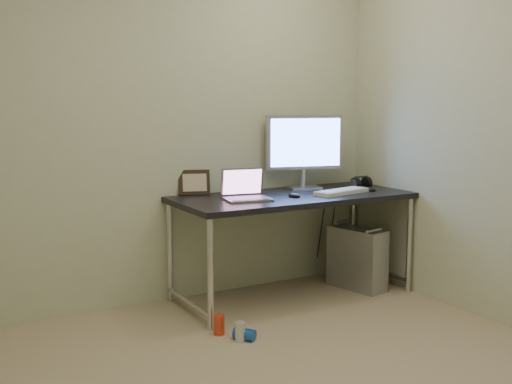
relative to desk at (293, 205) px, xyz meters
name	(u,v)px	position (x,y,z in m)	size (l,w,h in m)	color
wall_back	(154,125)	(-0.90, 0.37, 0.57)	(3.50, 0.02, 2.50)	beige
desk	(293,205)	(0.00, 0.00, 0.00)	(1.71, 0.75, 0.75)	black
tower_computer	(357,258)	(0.53, -0.08, -0.44)	(0.29, 0.48, 0.49)	#ACABB0
cable_a	(321,228)	(0.48, 0.32, -0.28)	(0.01, 0.01, 0.70)	black
cable_b	(332,230)	(0.57, 0.30, -0.30)	(0.01, 0.01, 0.72)	black
can_red	(219,325)	(-0.81, -0.43, -0.61)	(0.07, 0.07, 0.12)	red
can_white	(240,331)	(-0.74, -0.59, -0.62)	(0.06, 0.06, 0.12)	silver
can_blue	(244,334)	(-0.71, -0.59, -0.64)	(0.07, 0.07, 0.13)	#1751B4
laptop	(246,192)	(-0.40, -0.02, 0.12)	(0.34, 0.30, 0.21)	#B9B8C1
monitor	(304,146)	(0.24, 0.22, 0.40)	(0.59, 0.23, 0.56)	#B9B8C1
keyboard	(342,192)	(0.34, -0.12, 0.09)	(0.45, 0.15, 0.03)	silver
mouse_right	(371,188)	(0.62, -0.12, 0.09)	(0.06, 0.10, 0.03)	black
mouse_left	(294,195)	(-0.05, -0.10, 0.09)	(0.06, 0.10, 0.03)	black
headphones	(361,183)	(0.69, 0.10, 0.10)	(0.15, 0.10, 0.10)	black
picture_frame	(194,182)	(-0.62, 0.34, 0.16)	(0.22, 0.03, 0.18)	black
webcam	(223,182)	(-0.41, 0.28, 0.16)	(0.04, 0.03, 0.12)	silver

